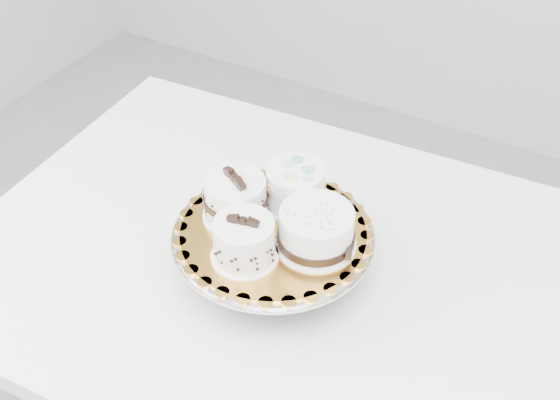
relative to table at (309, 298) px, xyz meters
The scene contains 7 objects.
table is the anchor object (origin of this frame).
cake_stand 0.15m from the table, 142.36° to the right, with size 0.33×0.33×0.09m.
cake_board 0.18m from the table, 142.36° to the right, with size 0.30×0.30×0.00m, color orange.
cake_swirl 0.24m from the table, 118.07° to the right, with size 0.11×0.11×0.08m.
cake_banded 0.24m from the table, 162.76° to the right, with size 0.13×0.13×0.09m.
cake_dots 0.22m from the table, 144.46° to the left, with size 0.12×0.12×0.07m.
cake_ribbon 0.21m from the table, 53.93° to the right, with size 0.15×0.15×0.07m.
Camera 1 is at (0.48, -0.61, 1.61)m, focal length 45.00 mm.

